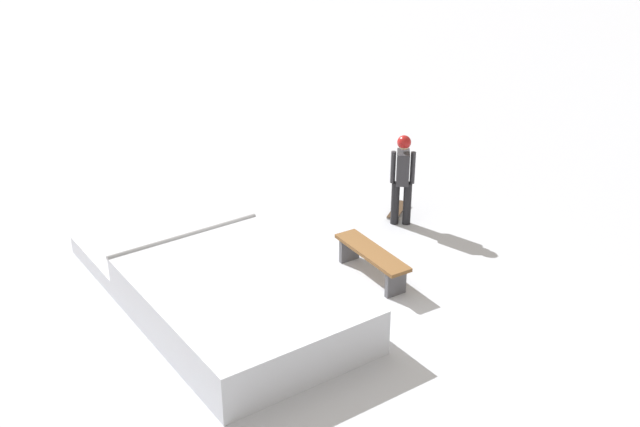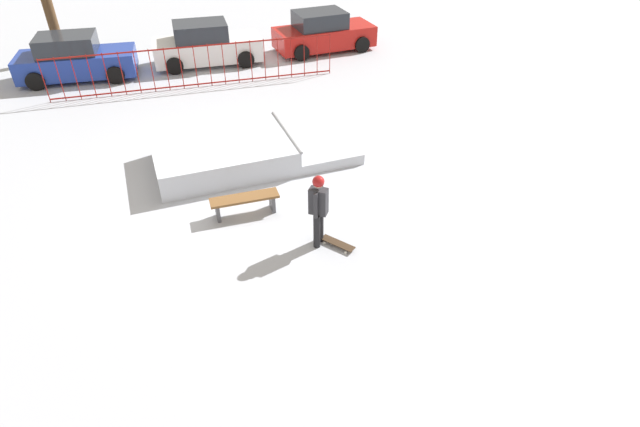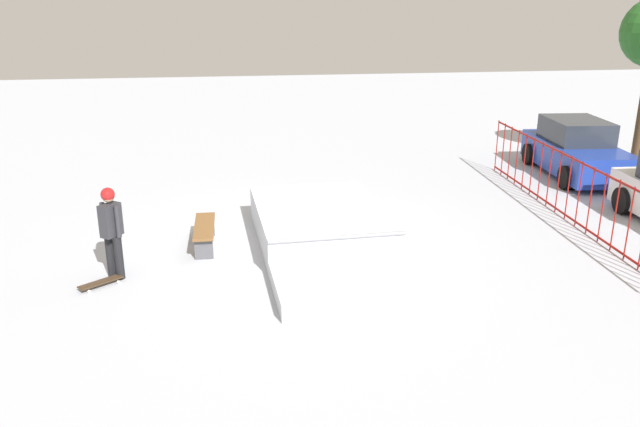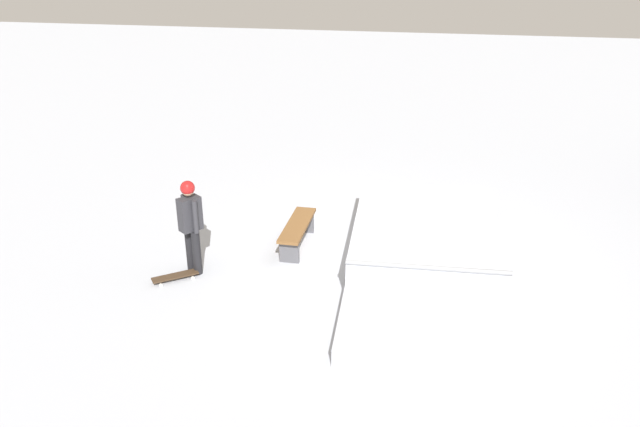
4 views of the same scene
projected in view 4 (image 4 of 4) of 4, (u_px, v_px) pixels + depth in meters
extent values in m
plane|color=#B2B7C1|center=(384.00, 251.00, 11.83)|extent=(60.00, 60.00, 0.00)
cube|color=silver|center=(425.00, 238.00, 11.57)|extent=(3.72, 2.77, 0.70)
cube|color=silver|center=(426.00, 329.00, 9.21)|extent=(1.92, 2.68, 0.30)
cylinder|color=gray|center=(428.00, 268.00, 9.80)|extent=(0.21, 2.60, 0.08)
cylinder|color=black|center=(190.00, 248.00, 11.04)|extent=(0.15, 0.15, 0.82)
cylinder|color=black|center=(197.00, 253.00, 10.89)|extent=(0.15, 0.15, 0.82)
cube|color=#2D2D33|center=(190.00, 214.00, 10.68)|extent=(0.44, 0.40, 0.60)
cylinder|color=#2D2D33|center=(185.00, 211.00, 10.79)|extent=(0.09, 0.09, 0.60)
cylinder|color=#2D2D33|center=(195.00, 217.00, 10.56)|extent=(0.09, 0.09, 0.60)
sphere|color=tan|center=(188.00, 190.00, 10.49)|extent=(0.22, 0.22, 0.22)
sphere|color=#A51919|center=(187.00, 188.00, 10.48)|extent=(0.25, 0.25, 0.25)
cube|color=#3F2D1E|center=(175.00, 276.00, 10.81)|extent=(0.64, 0.76, 0.02)
cylinder|color=silver|center=(189.00, 272.00, 11.03)|extent=(0.06, 0.06, 0.06)
cylinder|color=silver|center=(193.00, 278.00, 10.84)|extent=(0.06, 0.06, 0.06)
cylinder|color=silver|center=(158.00, 279.00, 10.81)|extent=(0.06, 0.06, 0.06)
cylinder|color=silver|center=(161.00, 285.00, 10.62)|extent=(0.06, 0.06, 0.06)
cube|color=brown|center=(297.00, 225.00, 11.84)|extent=(1.60, 0.41, 0.06)
cube|color=#4C4C51|center=(305.00, 222.00, 12.52)|extent=(0.08, 0.36, 0.42)
cube|color=#4C4C51|center=(289.00, 252.00, 11.36)|extent=(0.08, 0.36, 0.42)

